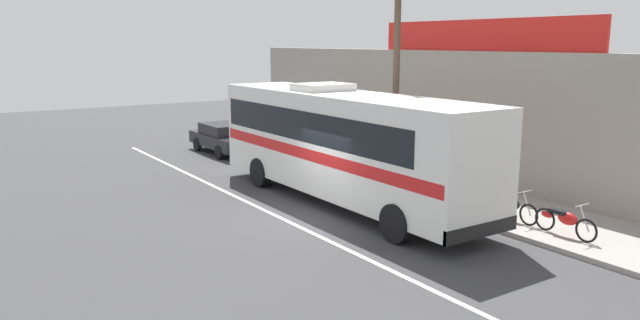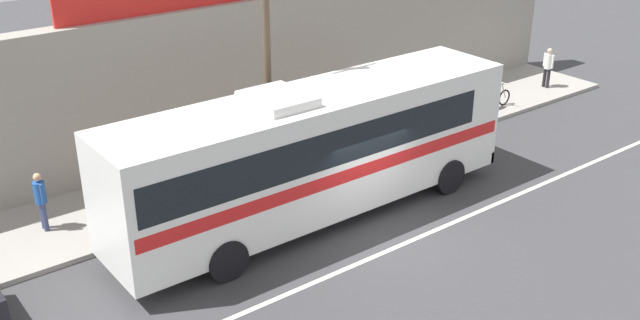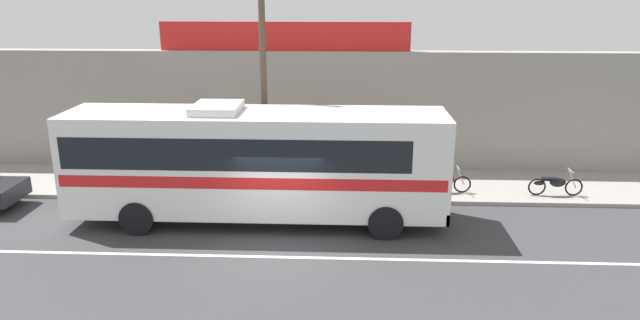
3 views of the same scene
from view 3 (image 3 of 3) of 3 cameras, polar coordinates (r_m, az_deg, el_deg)
ground_plane at (r=16.86m, az=-4.21°, el=-8.39°), size 70.00×70.00×0.00m
sidewalk_slab at (r=21.62m, az=-2.63°, el=-2.37°), size 30.00×3.60×0.14m
storefront_facade at (r=23.07m, az=-2.23°, el=4.87°), size 30.00×0.70×4.80m
storefront_billboard at (r=22.69m, az=-3.56°, el=12.18°), size 9.73×0.12×1.10m
road_center_stripe at (r=16.14m, az=-4.55°, el=-9.59°), size 30.00×0.14×0.01m
intercity_bus at (r=17.84m, az=-6.59°, el=0.09°), size 11.65×2.61×3.78m
utility_pole at (r=19.43m, az=-5.65°, el=8.35°), size 1.60×0.22×8.12m
motorcycle_purple at (r=21.68m, az=22.31°, el=-2.22°), size 1.89×0.56×0.94m
motorcycle_blue at (r=20.59m, az=7.37°, el=-2.04°), size 1.95×0.56×0.94m
motorcycle_orange at (r=20.84m, az=12.26°, el=-2.06°), size 1.84×0.56×0.94m
pedestrian_far_left at (r=23.10m, az=-20.18°, el=0.45°), size 0.30×0.48×1.62m
pedestrian_near_shop at (r=21.04m, az=3.14°, el=0.13°), size 0.30×0.48×1.71m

